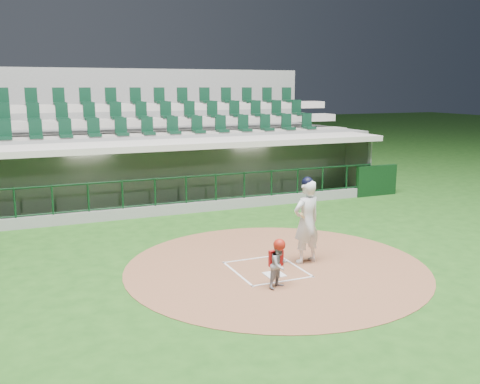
# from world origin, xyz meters

# --- Properties ---
(ground) EXTENTS (120.00, 120.00, 0.00)m
(ground) POSITION_xyz_m (0.00, 0.00, 0.00)
(ground) COLOR #1C4814
(ground) RESTS_ON ground
(dirt_circle) EXTENTS (7.20, 7.20, 0.01)m
(dirt_circle) POSITION_xyz_m (0.30, -0.20, 0.01)
(dirt_circle) COLOR brown
(dirt_circle) RESTS_ON ground
(home_plate) EXTENTS (0.43, 0.43, 0.02)m
(home_plate) POSITION_xyz_m (0.00, -0.70, 0.02)
(home_plate) COLOR white
(home_plate) RESTS_ON dirt_circle
(batter_box_chalk) EXTENTS (1.55, 1.80, 0.01)m
(batter_box_chalk) POSITION_xyz_m (0.00, -0.30, 0.02)
(batter_box_chalk) COLOR white
(batter_box_chalk) RESTS_ON ground
(dugout_structure) EXTENTS (16.40, 3.70, 3.00)m
(dugout_structure) POSITION_xyz_m (0.09, 7.82, 0.97)
(dugout_structure) COLOR slate
(dugout_structure) RESTS_ON ground
(seating_deck) EXTENTS (17.00, 6.72, 5.15)m
(seating_deck) POSITION_xyz_m (0.00, 10.91, 1.42)
(seating_deck) COLOR slate
(seating_deck) RESTS_ON ground
(batter) EXTENTS (0.95, 0.95, 2.12)m
(batter) POSITION_xyz_m (1.11, -0.18, 1.06)
(batter) COLOR white
(batter) RESTS_ON dirt_circle
(catcher) EXTENTS (0.60, 0.54, 1.08)m
(catcher) POSITION_xyz_m (-0.25, -1.41, 0.55)
(catcher) COLOR #97979C
(catcher) RESTS_ON dirt_circle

